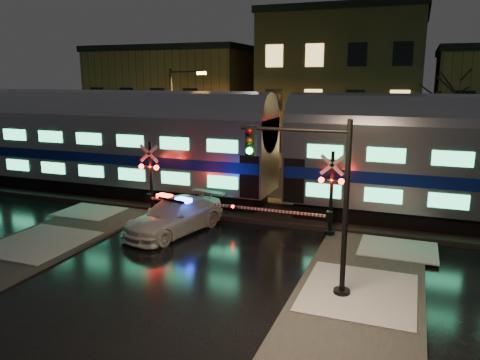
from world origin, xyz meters
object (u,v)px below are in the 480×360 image
police_car (174,216)px  crossing_signal_left (157,187)px  traffic_light (317,204)px  streetlight (176,119)px  crossing_signal_right (322,202)px

police_car → crossing_signal_left: crossing_signal_left is taller
traffic_light → crossing_signal_left: bearing=160.0°
crossing_signal_left → streetlight: size_ratio=0.72×
police_car → crossing_signal_left: 2.75m
crossing_signal_left → traffic_light: size_ratio=0.94×
streetlight → crossing_signal_right: bearing=-32.1°
traffic_light → crossing_signal_right: bearing=110.7°
crossing_signal_right → streetlight: streetlight is taller
crossing_signal_left → police_car: bearing=-43.0°
crossing_signal_right → traffic_light: bearing=-81.3°
crossing_signal_right → traffic_light: size_ratio=0.95×
traffic_light → streetlight: (-11.56, 12.35, 1.24)m
police_car → crossing_signal_left: (-1.93, 1.80, 0.79)m
crossing_signal_left → streetlight: bearing=110.3°
traffic_light → streetlight: size_ratio=0.77×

